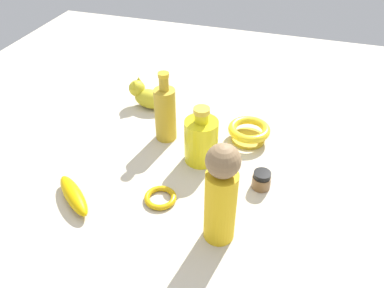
{
  "coord_description": "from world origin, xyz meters",
  "views": [
    {
      "loc": [
        0.78,
        0.24,
        0.69
      ],
      "look_at": [
        0.0,
        0.0,
        0.07
      ],
      "focal_mm": 36.51,
      "sensor_mm": 36.0,
      "label": 1
    }
  ],
  "objects": [
    {
      "name": "bangle",
      "position": [
        0.15,
        -0.03,
        0.01
      ],
      "size": [
        0.08,
        0.08,
        0.01
      ],
      "primitive_type": "torus",
      "color": "#C1930C",
      "rests_on": "ground"
    },
    {
      "name": "ground",
      "position": [
        0.0,
        0.0,
        0.0
      ],
      "size": [
        2.0,
        2.0,
        0.0
      ],
      "primitive_type": "plane",
      "color": "#BCB29E"
    },
    {
      "name": "cat_figurine",
      "position": [
        -0.24,
        -0.23,
        0.04
      ],
      "size": [
        0.08,
        0.15,
        0.09
      ],
      "color": "gold",
      "rests_on": "ground"
    },
    {
      "name": "banana",
      "position": [
        0.22,
        -0.23,
        0.02
      ],
      "size": [
        0.13,
        0.15,
        0.04
      ],
      "primitive_type": "ellipsoid",
      "rotation": [
        0.0,
        0.0,
        0.88
      ],
      "color": "#D2A405",
      "rests_on": "ground"
    },
    {
      "name": "bottle_tall",
      "position": [
        -0.1,
        -0.11,
        0.09
      ],
      "size": [
        0.06,
        0.06,
        0.21
      ],
      "color": "gold",
      "rests_on": "ground"
    },
    {
      "name": "bowl",
      "position": [
        -0.16,
        0.13,
        0.03
      ],
      "size": [
        0.12,
        0.12,
        0.05
      ],
      "color": "gold",
      "rests_on": "ground"
    },
    {
      "name": "bottle_short",
      "position": [
        -0.03,
        0.02,
        0.07
      ],
      "size": [
        0.09,
        0.09,
        0.17
      ],
      "color": "yellow",
      "rests_on": "ground"
    },
    {
      "name": "person_figure_adult",
      "position": [
        0.22,
        0.13,
        0.13
      ],
      "size": [
        0.09,
        0.09,
        0.25
      ],
      "color": "gold",
      "rests_on": "ground"
    },
    {
      "name": "nail_polish_jar",
      "position": [
        0.03,
        0.19,
        0.02
      ],
      "size": [
        0.05,
        0.05,
        0.05
      ],
      "color": "brown",
      "rests_on": "ground"
    }
  ]
}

